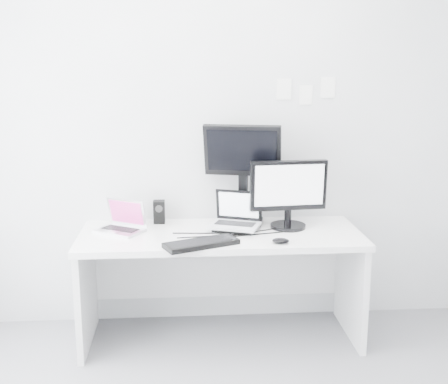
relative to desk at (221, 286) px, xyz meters
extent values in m
plane|color=silver|center=(0.00, 0.35, 0.99)|extent=(3.60, 0.00, 3.60)
cube|color=white|center=(0.00, 0.00, 0.00)|extent=(1.80, 0.70, 0.73)
cube|color=#BABABF|center=(-0.65, 0.05, 0.47)|extent=(0.36, 0.33, 0.22)
cube|color=black|center=(-0.40, 0.26, 0.44)|extent=(0.08, 0.08, 0.15)
cube|color=silver|center=(0.09, 0.04, 0.49)|extent=(0.38, 0.34, 0.26)
cube|color=black|center=(0.16, 0.22, 0.71)|extent=(0.54, 0.30, 0.69)
cube|color=black|center=(0.45, 0.08, 0.60)|extent=(0.53, 0.28, 0.46)
cube|color=black|center=(-0.13, -0.27, 0.38)|extent=(0.47, 0.32, 0.03)
ellipsoid|color=black|center=(0.34, -0.26, 0.38)|extent=(0.11, 0.08, 0.03)
cube|color=white|center=(0.45, 0.34, 1.26)|extent=(0.10, 0.00, 0.14)
cube|color=white|center=(0.60, 0.34, 1.22)|extent=(0.09, 0.00, 0.13)
cube|color=white|center=(0.75, 0.34, 1.26)|extent=(0.10, 0.00, 0.14)
camera|label=1|loc=(-0.24, -3.56, 1.43)|focal=46.54mm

